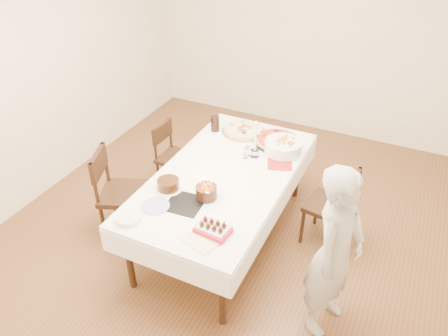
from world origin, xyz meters
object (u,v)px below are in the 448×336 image
at_px(cola_glass, 215,124).
at_px(birthday_cake, 206,189).
at_px(chair_left_savory, 177,158).
at_px(pizza_pepperoni, 277,140).
at_px(chair_left_dessert, 124,194).
at_px(person, 335,254).
at_px(dining_table, 224,206).
at_px(pizza_white, 244,130).
at_px(chair_right_savory, 329,206).
at_px(pasta_bowl, 283,147).
at_px(taper_candle, 255,139).
at_px(strawberry_box, 213,229).
at_px(layer_cake, 168,185).

bearing_deg(cola_glass, birthday_cake, -66.96).
xyz_separation_m(chair_left_savory, pizza_pepperoni, (1.08, 0.24, 0.38)).
height_order(chair_left_dessert, person, person).
bearing_deg(dining_table, chair_left_savory, 148.60).
xyz_separation_m(chair_left_savory, pizza_white, (0.69, 0.28, 0.38)).
distance_m(dining_table, pizza_white, 0.90).
relative_size(person, pizza_white, 3.15).
xyz_separation_m(chair_left_dessert, birthday_cake, (0.92, -0.03, 0.38)).
height_order(chair_right_savory, cola_glass, cola_glass).
relative_size(dining_table, cola_glass, 12.59).
xyz_separation_m(dining_table, birthday_cake, (0.02, -0.38, 0.47)).
height_order(chair_right_savory, person, person).
xyz_separation_m(dining_table, pizza_pepperoni, (0.25, 0.75, 0.40)).
distance_m(pasta_bowl, birthday_cake, 1.02).
bearing_deg(dining_table, pizza_white, 100.58).
height_order(dining_table, pizza_white, pizza_white).
height_order(chair_left_savory, chair_left_dessert, chair_left_dessert).
bearing_deg(pizza_white, chair_left_savory, -157.52).
relative_size(taper_candle, cola_glass, 2.30).
xyz_separation_m(person, taper_candle, (-1.03, 0.95, 0.21)).
bearing_deg(person, taper_candle, 60.05).
xyz_separation_m(pizza_pepperoni, strawberry_box, (0.02, -1.49, 0.01)).
relative_size(chair_left_savory, chair_left_dessert, 0.85).
xyz_separation_m(chair_left_dessert, pizza_white, (0.76, 1.14, 0.31)).
xyz_separation_m(taper_candle, birthday_cake, (-0.12, -0.78, -0.10)).
bearing_deg(cola_glass, chair_left_savory, -155.19).
xyz_separation_m(chair_right_savory, taper_candle, (-0.78, 0.03, 0.52)).
xyz_separation_m(chair_right_savory, cola_glass, (-1.36, 0.32, 0.41)).
distance_m(chair_right_savory, chair_left_dessert, 1.96).
relative_size(pizza_white, strawberry_box, 1.78).
distance_m(layer_cake, birthday_cake, 0.36).
relative_size(chair_left_dessert, cola_glass, 5.49).
height_order(dining_table, taper_candle, taper_candle).
bearing_deg(birthday_cake, chair_left_dessert, 178.26).
relative_size(dining_table, layer_cake, 8.83).
xyz_separation_m(dining_table, chair_right_savory, (0.92, 0.37, 0.05)).
bearing_deg(pasta_bowl, pizza_white, 157.77).
relative_size(chair_left_savory, taper_candle, 2.02).
bearing_deg(layer_cake, cola_glass, 95.30).
xyz_separation_m(pasta_bowl, taper_candle, (-0.22, -0.18, 0.13)).
xyz_separation_m(chair_left_dessert, layer_cake, (0.57, -0.07, 0.33)).
distance_m(person, pizza_white, 1.88).
bearing_deg(pizza_white, taper_candle, -53.93).
height_order(chair_right_savory, chair_left_dessert, chair_left_dessert).
height_order(chair_left_savory, layer_cake, layer_cake).
height_order(chair_right_savory, pizza_pepperoni, chair_right_savory).
distance_m(dining_table, chair_right_savory, 1.00).
relative_size(layer_cake, birthday_cake, 1.34).
xyz_separation_m(taper_candle, strawberry_box, (0.13, -1.15, -0.16)).
bearing_deg(person, chair_left_savory, 74.92).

